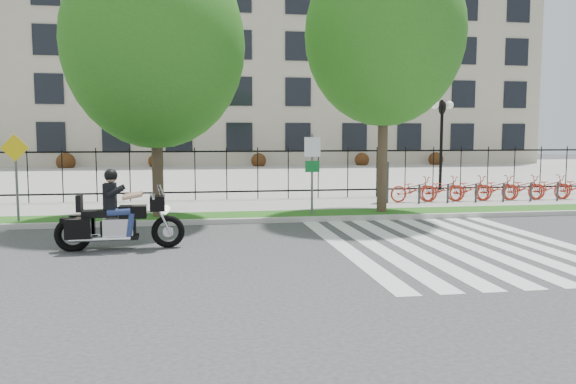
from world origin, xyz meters
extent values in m
plane|color=#323134|center=(0.00, 0.00, 0.00)|extent=(120.00, 120.00, 0.00)
cube|color=#AAA9A0|center=(0.00, 4.10, 0.07)|extent=(60.00, 0.20, 0.15)
cube|color=#1E5715|center=(0.00, 4.95, 0.07)|extent=(60.00, 1.50, 0.15)
cube|color=gray|center=(0.00, 7.45, 0.07)|extent=(60.00, 3.50, 0.15)
cube|color=gray|center=(0.00, 25.00, 0.05)|extent=(80.00, 34.00, 0.10)
cube|color=#A59D85|center=(0.00, 45.00, 10.00)|extent=(60.00, 20.00, 20.00)
cylinder|color=black|center=(10.00, 12.00, 2.00)|extent=(0.14, 0.14, 4.00)
cylinder|color=black|center=(10.00, 12.00, 3.90)|extent=(0.06, 0.70, 0.70)
sphere|color=white|center=(9.65, 12.00, 4.00)|extent=(0.36, 0.36, 0.36)
sphere|color=white|center=(10.35, 12.00, 4.00)|extent=(0.36, 0.36, 0.36)
cylinder|color=#33271C|center=(-2.32, 4.95, 1.92)|extent=(0.32, 0.32, 3.54)
ellipsoid|color=#145915|center=(-2.32, 4.95, 5.29)|extent=(5.36, 5.36, 6.17)
cylinder|color=#33271C|center=(4.77, 4.95, 2.21)|extent=(0.32, 0.32, 4.13)
ellipsoid|color=#145915|center=(4.77, 4.95, 5.79)|extent=(5.04, 5.04, 5.80)
cube|color=#2D2D33|center=(5.58, 7.20, 0.90)|extent=(0.35, 0.25, 1.50)
imported|color=red|center=(6.78, 7.20, 0.63)|extent=(1.81, 0.63, 0.95)
cylinder|color=#2D2D33|center=(6.78, 6.70, 0.50)|extent=(0.08, 0.08, 0.70)
imported|color=red|center=(7.88, 7.20, 0.63)|extent=(1.81, 0.63, 0.95)
cylinder|color=#2D2D33|center=(7.88, 6.70, 0.50)|extent=(0.08, 0.08, 0.70)
imported|color=red|center=(8.98, 7.20, 0.63)|extent=(1.81, 0.63, 0.95)
cylinder|color=#2D2D33|center=(8.98, 6.70, 0.50)|extent=(0.08, 0.08, 0.70)
imported|color=red|center=(10.08, 7.20, 0.63)|extent=(1.81, 0.63, 0.95)
cylinder|color=#2D2D33|center=(10.08, 6.70, 0.50)|extent=(0.08, 0.08, 0.70)
imported|color=red|center=(11.18, 7.20, 0.63)|extent=(1.81, 0.63, 0.95)
cylinder|color=#2D2D33|center=(11.18, 6.70, 0.50)|extent=(0.08, 0.08, 0.70)
imported|color=red|center=(12.28, 7.20, 0.63)|extent=(1.81, 0.63, 0.95)
cylinder|color=#2D2D33|center=(12.28, 6.70, 0.50)|extent=(0.08, 0.08, 0.70)
imported|color=red|center=(13.38, 7.20, 0.63)|extent=(1.81, 0.63, 0.95)
cylinder|color=#59595B|center=(2.38, 4.60, 1.40)|extent=(0.07, 0.07, 2.50)
cube|color=white|center=(2.38, 4.56, 2.25)|extent=(0.50, 0.03, 0.60)
cube|color=#0C6626|center=(2.38, 4.56, 1.65)|extent=(0.45, 0.03, 0.35)
cylinder|color=#59595B|center=(-6.22, 4.60, 1.35)|extent=(0.07, 0.07, 2.40)
cube|color=yellow|center=(-6.22, 4.56, 2.25)|extent=(0.78, 0.03, 0.78)
torus|color=black|center=(-1.83, 0.76, 0.38)|extent=(0.77, 0.17, 0.76)
torus|color=black|center=(-3.93, 0.69, 0.38)|extent=(0.81, 0.19, 0.81)
cube|color=black|center=(-2.05, 0.75, 1.05)|extent=(0.35, 0.62, 0.33)
cube|color=#26262B|center=(-1.97, 0.75, 1.30)|extent=(0.18, 0.56, 0.34)
cube|color=silver|center=(-2.93, 0.72, 0.50)|extent=(0.68, 0.40, 0.44)
cube|color=black|center=(-2.60, 0.73, 0.86)|extent=(0.62, 0.40, 0.29)
cube|color=black|center=(-3.32, 0.71, 0.84)|extent=(0.79, 0.42, 0.15)
cube|color=black|center=(-3.76, 0.69, 1.08)|extent=(0.12, 0.38, 0.38)
cube|color=black|center=(-3.75, 0.36, 0.55)|extent=(0.56, 0.20, 0.44)
cube|color=black|center=(-3.77, 1.02, 0.55)|extent=(0.56, 0.20, 0.44)
cube|color=black|center=(-3.10, 0.71, 1.24)|extent=(0.28, 0.45, 0.57)
sphere|color=tan|center=(-3.07, 0.72, 1.66)|extent=(0.25, 0.25, 0.25)
sphere|color=black|center=(-3.07, 0.72, 1.70)|extent=(0.30, 0.30, 0.30)
camera|label=1|loc=(-1.17, -12.38, 2.59)|focal=35.00mm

